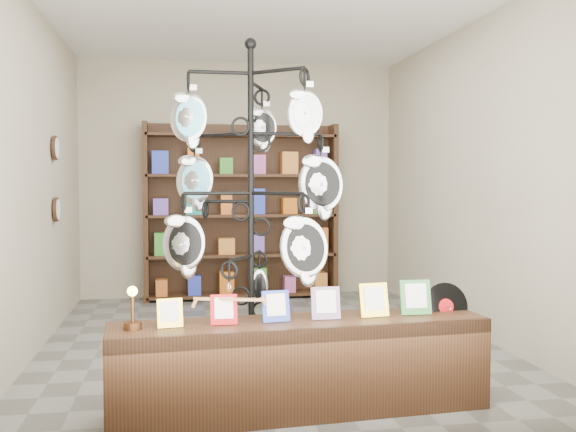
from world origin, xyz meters
name	(u,v)px	position (x,y,z in m)	size (l,w,h in m)	color
ground	(267,342)	(0.00, 0.00, 0.00)	(5.00, 5.00, 0.00)	slate
room_envelope	(267,140)	(0.00, 0.00, 1.85)	(5.00, 5.00, 5.00)	#B2A88F
display_tree	(251,194)	(-0.33, -1.57, 1.39)	(1.29, 1.29, 2.40)	black
front_shelf	(301,366)	(-0.04, -1.81, 0.30)	(2.43, 0.65, 0.85)	black
back_shelving	(242,217)	(0.00, 2.30, 1.03)	(2.42, 0.36, 2.20)	black
wall_clocks	(56,179)	(-1.97, 0.80, 1.50)	(0.03, 0.24, 0.84)	black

